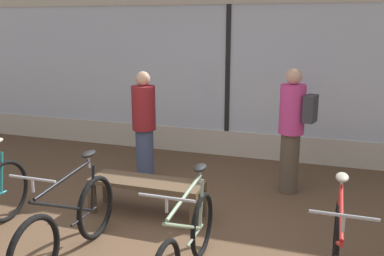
# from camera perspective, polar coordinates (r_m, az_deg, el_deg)

# --- Properties ---
(ground_plane) EXTENTS (24.00, 24.00, 0.00)m
(ground_plane) POSITION_cam_1_polar(r_m,az_deg,el_deg) (4.61, -6.43, -16.07)
(ground_plane) COLOR brown
(shop_back_wall) EXTENTS (12.00, 0.08, 3.20)m
(shop_back_wall) POSITION_cam_1_polar(r_m,az_deg,el_deg) (7.37, 4.86, 8.65)
(shop_back_wall) COLOR beige
(shop_back_wall) RESTS_ON ground_plane
(bicycle_left) EXTENTS (0.46, 1.71, 1.03)m
(bicycle_left) POSITION_cam_1_polar(r_m,az_deg,el_deg) (4.44, -16.07, -12.24)
(bicycle_left) COLOR black
(bicycle_left) RESTS_ON ground_plane
(bicycle_right) EXTENTS (0.46, 1.65, 1.01)m
(bicycle_right) POSITION_cam_1_polar(r_m,az_deg,el_deg) (3.97, -0.76, -15.16)
(bicycle_right) COLOR black
(bicycle_right) RESTS_ON ground_plane
(display_bench) EXTENTS (1.40, 0.44, 0.44)m
(display_bench) POSITION_cam_1_polar(r_m,az_deg,el_deg) (5.27, -6.07, -7.76)
(display_bench) COLOR brown
(display_bench) RESTS_ON ground_plane
(customer_near_rack) EXTENTS (0.53, 0.41, 1.72)m
(customer_near_rack) POSITION_cam_1_polar(r_m,az_deg,el_deg) (5.92, 13.27, 0.12)
(customer_near_rack) COLOR brown
(customer_near_rack) RESTS_ON ground_plane
(customer_by_window) EXTENTS (0.48, 0.48, 1.64)m
(customer_by_window) POSITION_cam_1_polar(r_m,az_deg,el_deg) (6.21, -6.41, 0.36)
(customer_by_window) COLOR #424C6B
(customer_by_window) RESTS_ON ground_plane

